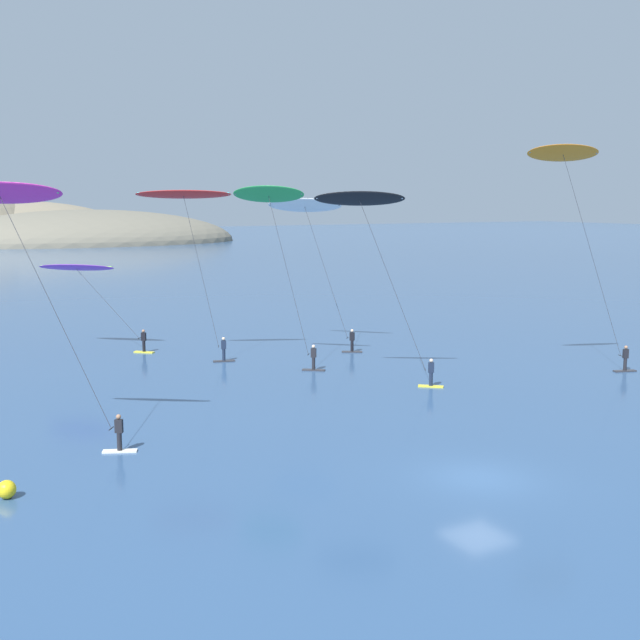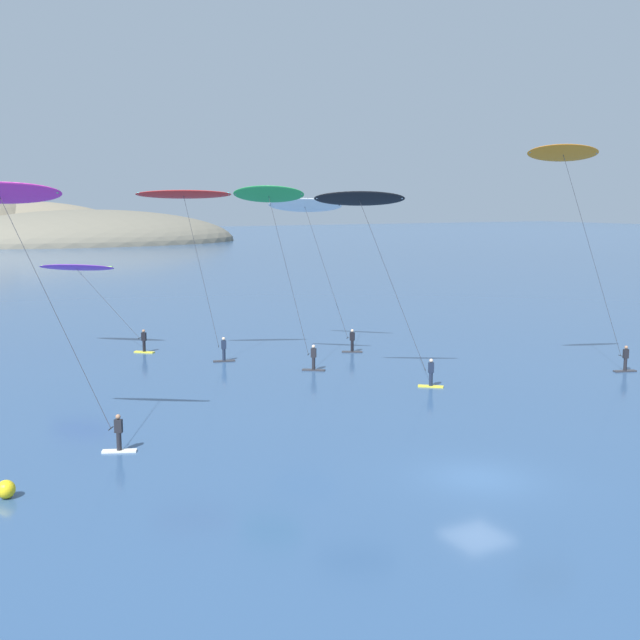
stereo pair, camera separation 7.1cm
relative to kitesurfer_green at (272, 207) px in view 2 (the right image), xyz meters
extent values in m
plane|color=#2D4C75|center=(-2.13, -23.04, -10.59)|extent=(600.00, 600.00, 0.00)
ellipsoid|color=#6B6656|center=(28.11, 168.19, -10.59)|extent=(80.02, 49.37, 17.42)
ellipsoid|color=#7A705B|center=(13.55, 182.85, -10.59)|extent=(64.57, 27.47, 21.89)
cube|color=#2D2D33|center=(2.04, -1.82, -10.55)|extent=(1.43, 1.24, 0.08)
cylinder|color=black|center=(2.04, -1.82, -10.11)|extent=(0.22, 0.22, 0.80)
cube|color=black|center=(2.04, -1.82, -9.41)|extent=(0.39, 0.38, 0.60)
sphere|color=beige|center=(2.04, -1.82, -8.99)|extent=(0.22, 0.22, 0.22)
cylinder|color=black|center=(1.78, -1.58, -9.53)|extent=(0.40, 0.44, 0.04)
ellipsoid|color=green|center=(-0.17, 0.15, 0.82)|extent=(4.48, 4.21, 1.22)
cylinder|color=#D660B7|center=(-0.17, 0.15, 0.87)|extent=(3.45, 3.09, 0.16)
cylinder|color=#333338|center=(0.81, -0.72, -4.40)|extent=(1.98, 1.77, 10.25)
cube|color=yellow|center=(5.88, -9.32, -10.55)|extent=(1.39, 1.29, 0.08)
cylinder|color=#192338|center=(5.88, -9.32, -10.11)|extent=(0.22, 0.22, 0.80)
cube|color=#192338|center=(5.88, -9.32, -9.41)|extent=(0.39, 0.35, 0.60)
sphere|color=beige|center=(5.88, -9.32, -8.99)|extent=(0.22, 0.22, 0.22)
cylinder|color=black|center=(5.58, -9.13, -9.53)|extent=(0.33, 0.49, 0.04)
ellipsoid|color=black|center=(2.21, -7.01, 0.53)|extent=(5.07, 3.78, 0.98)
cylinder|color=white|center=(2.21, -7.01, 0.58)|extent=(4.33, 2.81, 0.16)
cylinder|color=#333338|center=(3.90, -8.07, -4.55)|extent=(3.40, 2.15, 9.97)
cube|color=silver|center=(-13.72, -12.60, -10.55)|extent=(1.53, 0.98, 0.08)
cylinder|color=black|center=(-13.72, -12.60, -10.11)|extent=(0.22, 0.22, 0.80)
cube|color=black|center=(-13.72, -12.60, -9.41)|extent=(0.39, 0.36, 0.60)
sphere|color=#9E7051|center=(-13.72, -12.60, -8.99)|extent=(0.22, 0.22, 0.22)
cylinder|color=black|center=(-14.01, -12.40, -9.53)|extent=(0.35, 0.47, 0.04)
cylinder|color=#333338|center=(-15.86, -11.08, -4.44)|extent=(3.74, 2.68, 10.17)
cube|color=yellow|center=(-5.72, 9.75, -10.55)|extent=(1.36, 1.33, 0.08)
cylinder|color=black|center=(-5.72, 9.75, -10.11)|extent=(0.22, 0.22, 0.80)
cube|color=black|center=(-5.72, 9.75, -9.41)|extent=(0.39, 0.37, 0.60)
sphere|color=#9E7051|center=(-5.72, 9.75, -8.99)|extent=(0.22, 0.22, 0.22)
cylinder|color=black|center=(-5.99, 9.97, -9.53)|extent=(0.38, 0.45, 0.04)
ellipsoid|color=purple|center=(-9.61, 12.99, -4.43)|extent=(5.39, 4.82, 0.70)
cylinder|color=#7ACC42|center=(-9.61, 12.99, -4.38)|extent=(4.38, 3.69, 0.16)
cylinder|color=#333338|center=(-7.80, 11.48, -7.03)|extent=(3.64, 3.04, 5.01)
cube|color=#2D2D33|center=(19.52, -12.02, -10.55)|extent=(1.55, 0.85, 0.08)
cylinder|color=black|center=(19.52, -12.02, -10.11)|extent=(0.22, 0.22, 0.80)
cube|color=black|center=(19.52, -12.02, -9.41)|extent=(0.39, 0.30, 0.60)
sphere|color=#9E7051|center=(19.52, -12.02, -8.99)|extent=(0.22, 0.22, 0.22)
cylinder|color=black|center=(19.19, -11.90, -9.53)|extent=(0.22, 0.53, 0.04)
ellipsoid|color=orange|center=(14.81, -10.41, 3.31)|extent=(4.91, 2.89, 1.14)
cylinder|color=#0F7FE5|center=(14.81, -10.41, 3.36)|extent=(4.27, 1.60, 0.16)
cylinder|color=#333338|center=(17.00, -11.15, -3.16)|extent=(4.41, 1.53, 12.74)
cube|color=#2D2D33|center=(-1.92, 3.82, -10.55)|extent=(1.55, 0.80, 0.08)
cylinder|color=#192338|center=(-1.92, 3.82, -10.11)|extent=(0.22, 0.22, 0.80)
cube|color=#192338|center=(-1.92, 3.82, -9.41)|extent=(0.39, 0.32, 0.60)
sphere|color=beige|center=(-1.92, 3.82, -8.99)|extent=(0.22, 0.22, 0.22)
cylinder|color=black|center=(-2.23, 3.97, -9.53)|extent=(0.27, 0.52, 0.04)
ellipsoid|color=red|center=(-4.17, 4.86, 0.82)|extent=(6.24, 3.68, 0.72)
cylinder|color=#23D6DB|center=(-4.17, 4.86, 0.87)|extent=(5.55, 2.68, 0.16)
cylinder|color=#333338|center=(-3.20, 4.41, -4.40)|extent=(1.97, 0.93, 10.25)
cube|color=#2D2D33|center=(7.58, 2.38, -10.55)|extent=(1.49, 1.12, 0.08)
cylinder|color=black|center=(7.58, 2.38, -10.11)|extent=(0.22, 0.22, 0.80)
cube|color=black|center=(7.58, 2.38, -9.41)|extent=(0.38, 0.38, 0.60)
sphere|color=beige|center=(7.58, 2.38, -8.99)|extent=(0.22, 0.22, 0.22)
cylinder|color=black|center=(7.34, 2.63, -9.53)|extent=(0.42, 0.42, 0.04)
ellipsoid|color=white|center=(5.03, 4.92, 0.09)|extent=(4.92, 4.90, 1.15)
cylinder|color=black|center=(5.03, 4.92, 0.14)|extent=(3.85, 3.83, 0.16)
cylinder|color=#333338|center=(6.18, 3.77, -4.77)|extent=(2.34, 2.32, 9.52)
sphere|color=yellow|center=(-18.93, -16.08, -10.24)|extent=(0.70, 0.70, 0.70)
camera|label=1|loc=(-22.79, -46.68, 0.40)|focal=45.00mm
camera|label=2|loc=(-22.73, -46.72, 0.40)|focal=45.00mm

